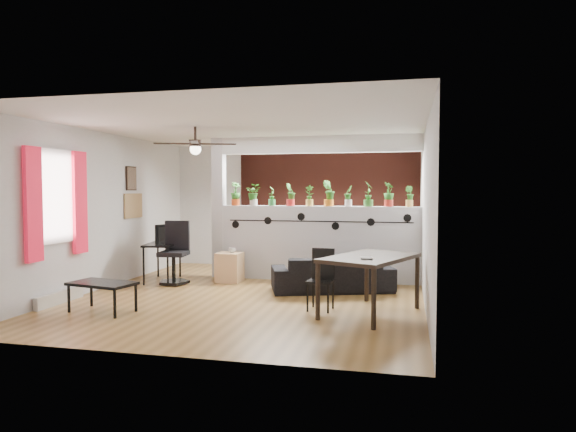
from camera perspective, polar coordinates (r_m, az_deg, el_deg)
The scene contains 31 objects.
room_shell at distance 7.96m, azimuth -4.03°, elevation 0.45°, with size 6.30×7.10×2.90m.
partition_wall at distance 9.28m, azimuth 3.46°, elevation -3.06°, with size 3.60×0.18×1.35m, color #BCBCC1.
ceiling_header at distance 9.26m, azimuth 3.50°, elevation 7.93°, with size 3.60×0.18×0.30m, color silver.
pier_column at distance 9.74m, azimuth -7.68°, elevation 0.89°, with size 0.22×0.20×2.60m, color #BCBCC1.
brick_panel at distance 10.69m, azimuth 4.79°, elevation 1.09°, with size 3.90×0.05×2.60m, color #973A2C.
vine_decal at distance 9.15m, azimuth 3.37°, elevation -0.60°, with size 3.31×0.01×0.30m.
window_assembly at distance 8.06m, azimuth -24.35°, elevation 1.71°, with size 0.09×1.30×1.55m.
baseboard_heater at distance 8.20m, azimuth -24.04°, elevation -8.26°, with size 0.08×1.00×0.18m, color beige.
corkboard at distance 9.86m, azimuth -16.81°, elevation 1.11°, with size 0.03×0.60×0.45m, color #967248.
framed_art at distance 9.82m, azimuth -17.01°, elevation 4.02°, with size 0.03×0.34×0.44m.
ceiling_fan at distance 7.97m, azimuth -10.25°, elevation 7.71°, with size 1.19×1.19×0.43m.
potted_plant_0 at distance 9.62m, azimuth -5.85°, elevation 2.55°, with size 0.28×0.29×0.43m.
potted_plant_1 at distance 9.51m, azimuth -3.85°, elevation 2.45°, with size 0.22×0.19×0.40m.
potted_plant_2 at distance 9.41m, azimuth -1.80°, elevation 2.36°, with size 0.15×0.19×0.37m.
potted_plant_3 at distance 9.33m, azimuth 0.29°, elevation 2.48°, with size 0.27×0.26×0.41m.
potted_plant_4 at distance 9.26m, azimuth 2.41°, elevation 2.37°, with size 0.23×0.20×0.38m.
potted_plant_5 at distance 9.20m, azimuth 4.56°, elevation 2.63°, with size 0.28×0.25×0.47m.
potted_plant_6 at distance 9.15m, azimuth 6.73°, elevation 2.32°, with size 0.23×0.23×0.37m.
potted_plant_7 at distance 9.12m, azimuth 8.93°, elevation 2.55°, with size 0.19×0.24×0.45m.
potted_plant_8 at distance 9.10m, azimuth 11.13°, elevation 2.45°, with size 0.27×0.28×0.43m.
potted_plant_9 at distance 9.10m, azimuth 13.34°, elevation 2.23°, with size 0.22×0.21×0.36m.
sofa at distance 8.42m, azimuth 4.93°, elevation -6.46°, with size 1.85×0.73×0.54m, color black.
cube_shelf at distance 9.23m, azimuth -6.51°, elevation -5.69°, with size 0.43×0.38×0.52m, color tan.
cup at distance 9.18m, azimuth -6.23°, elevation -3.80°, with size 0.12×0.12×0.09m, color gray.
computer_desk at distance 9.51m, azimuth -13.78°, elevation -3.31°, with size 0.67×1.03×0.69m.
monitor at distance 9.63m, azimuth -13.39°, elevation -2.29°, with size 0.05×0.32×0.18m, color black.
office_chair at distance 9.19m, azimuth -12.46°, elevation -4.44°, with size 0.56×0.56×1.08m.
dining_table at distance 6.88m, azimuth 9.10°, elevation -5.08°, with size 1.34×1.64×0.77m.
book at distance 6.58m, azimuth 8.05°, elevation -4.63°, with size 0.15×0.21×0.02m, color gray.
folding_chair at distance 7.12m, azimuth 3.80°, elevation -6.39°, with size 0.37×0.37×0.84m.
coffee_table at distance 7.39m, azimuth -19.94°, elevation -7.25°, with size 0.94×0.63×0.41m.
Camera 1 is at (2.34, -7.60, 1.65)m, focal length 32.00 mm.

